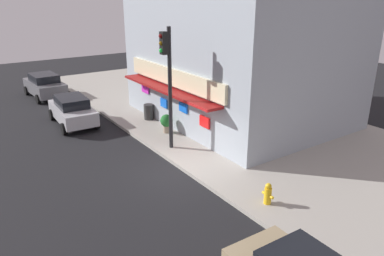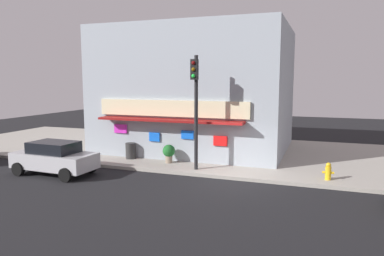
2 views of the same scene
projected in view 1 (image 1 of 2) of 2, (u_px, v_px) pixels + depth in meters
The scene contains 9 objects.
ground_plane at pixel (179, 169), 15.48m from camera, with size 62.20×62.20×0.00m, color black.
sidewalk at pixel (275, 139), 18.46m from camera, with size 41.47×11.39×0.16m, color #A39E93.
corner_building at pixel (239, 52), 20.44m from camera, with size 11.18×9.52×7.49m.
traffic_light at pixel (168, 74), 16.02m from camera, with size 0.32×0.58×5.51m.
fire_hydrant at pixel (268, 194), 12.55m from camera, with size 0.50×0.26×0.77m.
trash_can at pixel (149, 112), 20.99m from camera, with size 0.57×0.57×0.87m, color #2D2D2D.
potted_plant_by_doorway at pixel (167, 122), 18.93m from camera, with size 0.65×0.65×0.97m.
parked_car_silver at pixel (72, 110), 20.53m from camera, with size 4.10×2.10×1.59m.
parked_car_grey at pixel (45, 85), 25.94m from camera, with size 4.20×2.29×1.65m.
Camera 1 is at (11.80, -7.41, 6.98)m, focal length 34.37 mm.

